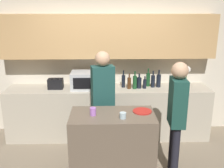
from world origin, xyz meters
The scene contains 19 objects.
back_wall centered at (0.00, 1.66, 1.54)m, with size 6.40×0.40×2.70m.
back_counter centered at (0.00, 1.39, 0.46)m, with size 3.60×0.62×0.93m.
kitchen_island centered at (0.04, 0.18, 0.47)m, with size 1.14×0.62×0.94m.
microwave centered at (-0.39, 1.37, 1.08)m, with size 0.52×0.39×0.30m.
toaster centered at (-0.93, 1.37, 1.02)m, with size 0.26×0.16×0.18m.
potted_plant centered at (1.38, 1.37, 1.12)m, with size 0.14×0.14×0.39m.
bottle_0 centered at (0.27, 1.43, 1.05)m, with size 0.07×0.07×0.31m.
bottle_1 centered at (0.37, 1.34, 1.03)m, with size 0.07×0.07×0.27m.
bottle_2 centered at (0.47, 1.34, 1.05)m, with size 0.07×0.07×0.32m.
bottle_3 centered at (0.55, 1.37, 1.03)m, with size 0.08×0.08×0.26m.
bottle_4 centered at (0.64, 1.35, 1.01)m, with size 0.06×0.06×0.22m.
bottle_5 centered at (0.72, 1.49, 1.05)m, with size 0.07×0.07×0.33m.
bottle_6 centered at (0.80, 1.43, 1.04)m, with size 0.07×0.07×0.30m.
bottle_7 centered at (0.90, 1.43, 1.05)m, with size 0.08×0.08×0.31m.
plate_on_island centered at (0.45, 0.26, 0.94)m, with size 0.26×0.26×0.01m.
cup_0 centered at (-0.22, 0.16, 0.99)m, with size 0.08×0.08×0.11m.
cup_1 centered at (0.17, 0.05, 0.97)m, with size 0.09×0.09×0.08m.
person_left centered at (-0.09, 0.75, 1.01)m, with size 0.37×0.26×1.69m.
person_center centered at (0.89, 0.13, 0.98)m, with size 0.22×0.35×1.66m.
Camera 1 is at (-0.04, -3.06, 2.33)m, focal length 42.00 mm.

